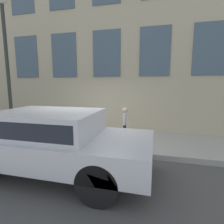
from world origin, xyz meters
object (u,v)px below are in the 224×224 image
(fire_hydrant, at_px, (99,133))
(person, at_px, (125,121))
(parked_car_silver_near, at_px, (49,138))
(street_lamp, at_px, (6,51))

(fire_hydrant, relative_size, person, 0.64)
(parked_car_silver_near, bearing_deg, fire_hydrant, -19.54)
(fire_hydrant, xyz_separation_m, street_lamp, (-0.05, 3.44, 2.81))
(parked_car_silver_near, distance_m, street_lamp, 4.14)
(fire_hydrant, bearing_deg, parked_car_silver_near, 160.46)
(person, bearing_deg, fire_hydrant, -178.64)
(fire_hydrant, bearing_deg, street_lamp, 90.89)
(parked_car_silver_near, relative_size, street_lamp, 0.97)
(fire_hydrant, distance_m, parked_car_silver_near, 1.98)
(street_lamp, bearing_deg, person, -81.67)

